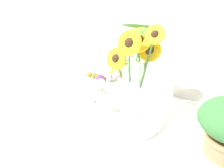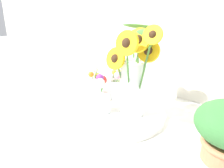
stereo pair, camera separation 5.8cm
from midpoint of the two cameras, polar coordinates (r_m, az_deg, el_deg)
name	(u,v)px [view 1 (the left image)]	position (r m, az deg, el deg)	size (l,w,h in m)	color
ground_plane	(109,119)	(0.93, -2.70, -9.12)	(6.00, 6.00, 0.00)	silver
serving_tray	(112,112)	(0.96, -1.74, -7.39)	(0.46, 0.46, 0.02)	white
mason_jar_sunflowers	(134,74)	(0.86, 3.88, 2.49)	(0.26, 0.25, 0.38)	silver
vase_small_center	(103,95)	(0.91, -4.12, -2.79)	(0.08, 0.09, 0.16)	white
vase_bulb_right	(95,87)	(1.02, -5.99, -0.78)	(0.07, 0.08, 0.19)	white
vase_small_back	(115,85)	(1.05, -0.81, -0.31)	(0.08, 0.08, 0.14)	white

